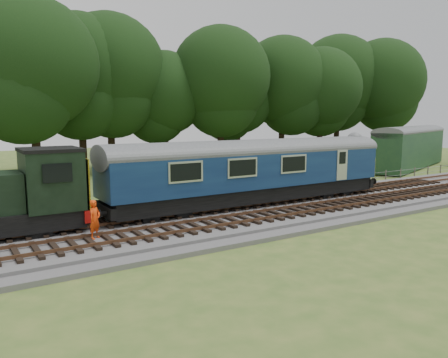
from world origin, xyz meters
TOP-DOWN VIEW (x-y plane):
  - ground at (0.00, 0.00)m, footprint 120.00×120.00m
  - ballast at (0.00, 0.00)m, footprint 70.00×7.00m
  - track_north at (0.00, 1.40)m, footprint 67.20×2.40m
  - track_south at (0.00, -1.60)m, footprint 67.20×2.40m
  - fence at (0.00, 4.50)m, footprint 64.00×0.12m
  - tree_line at (0.00, 22.00)m, footprint 70.00×8.00m
  - dmu_railcar at (-0.12, 1.40)m, footprint 18.05×2.86m
  - worker at (-10.15, -0.96)m, footprint 0.72×0.67m
  - parked_coach at (26.87, 9.72)m, footprint 17.14×8.73m
  - shed at (17.48, 12.70)m, footprint 3.87×3.87m

SIDE VIEW (x-z plane):
  - ground at x=0.00m, z-range 0.00..0.00m
  - fence at x=0.00m, z-range -0.50..0.50m
  - tree_line at x=0.00m, z-range -9.00..9.00m
  - ballast at x=0.00m, z-range 0.00..0.35m
  - track_north at x=0.00m, z-range 0.31..0.52m
  - track_south at x=0.00m, z-range 0.31..0.52m
  - worker at x=-10.15m, z-range 0.35..2.00m
  - shed at x=17.48m, z-range 0.02..2.92m
  - parked_coach at x=26.87m, z-range 0.27..4.66m
  - dmu_railcar at x=-0.12m, z-range 0.67..4.54m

